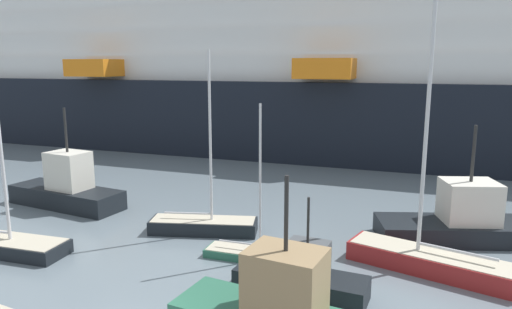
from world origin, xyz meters
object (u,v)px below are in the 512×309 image
object	(u,v)px
fishing_boat_1	(302,278)
fishing_boat_3	(462,221)
sailboat_2	(430,258)
fishing_boat_0	(67,189)
sailboat_5	(204,224)
sailboat_4	(253,252)
cruise_ship	(237,76)
sailboat_3	(2,242)

from	to	relation	value
fishing_boat_1	fishing_boat_3	size ratio (longest dim) A/B	0.63
sailboat_2	fishing_boat_1	xyz separation A→B (m)	(-5.22, -3.73, 0.13)
fishing_boat_0	fishing_boat_1	world-z (taller)	fishing_boat_0
sailboat_5	sailboat_2	bearing A→B (deg)	-19.31
sailboat_5	sailboat_4	bearing A→B (deg)	-47.13
sailboat_2	fishing_boat_3	world-z (taller)	sailboat_2
fishing_boat_3	cruise_ship	size ratio (longest dim) A/B	0.06
sailboat_2	sailboat_4	distance (m)	8.16
fishing_boat_3	sailboat_2	bearing A→B (deg)	-126.21
fishing_boat_3	sailboat_5	bearing A→B (deg)	177.78
sailboat_2	sailboat_5	bearing A→B (deg)	10.67
fishing_boat_1	cruise_ship	world-z (taller)	cruise_ship
cruise_ship	sailboat_5	bearing A→B (deg)	-71.57
sailboat_3	sailboat_4	bearing A→B (deg)	12.28
sailboat_2	fishing_boat_3	size ratio (longest dim) A/B	1.39
sailboat_2	sailboat_4	world-z (taller)	sailboat_2
fishing_boat_3	cruise_ship	world-z (taller)	cruise_ship
fishing_boat_0	cruise_ship	size ratio (longest dim) A/B	0.06
sailboat_2	fishing_boat_1	world-z (taller)	sailboat_2
fishing_boat_1	sailboat_5	bearing A→B (deg)	147.24
fishing_boat_0	fishing_boat_3	bearing A→B (deg)	12.24
sailboat_2	cruise_ship	world-z (taller)	cruise_ship
sailboat_3	sailboat_4	world-z (taller)	sailboat_3
sailboat_3	fishing_boat_3	size ratio (longest dim) A/B	1.23
sailboat_4	sailboat_5	world-z (taller)	sailboat_5
sailboat_4	cruise_ship	bearing A→B (deg)	112.18
cruise_ship	fishing_boat_0	bearing A→B (deg)	-92.21
sailboat_4	sailboat_5	size ratio (longest dim) A/B	0.75
fishing_boat_1	sailboat_3	bearing A→B (deg)	-173.62
sailboat_2	cruise_ship	bearing A→B (deg)	-38.73
sailboat_3	fishing_boat_0	bearing A→B (deg)	104.16
sailboat_3	fishing_boat_1	size ratio (longest dim) A/B	1.96
fishing_boat_3	cruise_ship	bearing A→B (deg)	115.16
fishing_boat_0	cruise_ship	world-z (taller)	cruise_ship
sailboat_2	fishing_boat_1	bearing A→B (deg)	55.48
sailboat_4	fishing_boat_1	size ratio (longest dim) A/B	1.35
sailboat_2	fishing_boat_0	bearing A→B (deg)	9.45
sailboat_3	sailboat_4	xyz separation A→B (m)	(12.36, 2.44, -0.18)
sailboat_4	fishing_boat_1	world-z (taller)	sailboat_4
sailboat_5	sailboat_3	bearing A→B (deg)	-159.41
sailboat_4	cruise_ship	xyz separation A→B (m)	(-10.87, 32.01, 7.54)
sailboat_3	cruise_ship	xyz separation A→B (m)	(1.49, 34.45, 7.36)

